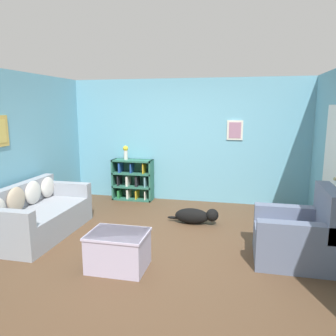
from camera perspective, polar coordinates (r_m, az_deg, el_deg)
ground_plane at (r=5.19m, az=-0.99°, el=-12.29°), size 14.00×14.00×0.00m
wall_back at (r=7.02m, az=3.33°, el=4.73°), size 5.60×0.13×2.60m
wall_left at (r=5.97m, az=-25.61°, el=2.67°), size 0.13×5.00×2.60m
couch at (r=5.67m, az=-21.85°, el=-7.64°), size 0.90×1.81×0.82m
bookshelf at (r=7.24m, az=-6.11°, el=-2.11°), size 0.88×0.32×0.89m
recliner_chair at (r=4.71m, az=21.81°, el=-10.95°), size 0.98×0.89×1.01m
coffee_table at (r=4.29m, az=-8.67°, el=-13.85°), size 0.73×0.56×0.47m
dog at (r=5.79m, az=4.86°, el=-8.30°), size 0.91×0.25×0.29m
vase at (r=7.16m, az=-7.39°, el=2.83°), size 0.11×0.11×0.30m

